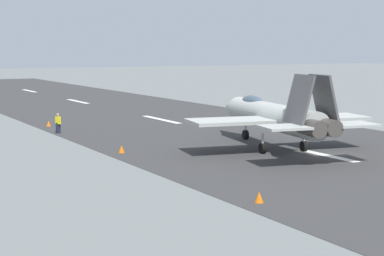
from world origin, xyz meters
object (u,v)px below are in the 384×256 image
Objects in this scene: crew_person at (58,123)px; marker_cone_near at (259,197)px; marker_cone_mid at (122,149)px; marker_cone_far at (49,124)px; fighter_jet at (272,115)px.

crew_person reaches higher than marker_cone_near.
marker_cone_mid and marker_cone_far have the same top height.
fighter_jet is 19.30m from crew_person.
marker_cone_far is (5.20, -0.71, -0.59)m from crew_person.
crew_person is at bearing 172.24° from marker_cone_far.
crew_person is 3.15× the size of marker_cone_near.
marker_cone_far is at bearing 0.00° from marker_cone_mid.
crew_person is 3.15× the size of marker_cone_far.
fighter_jet is at bearing -108.97° from marker_cone_mid.
marker_cone_near is 33.94m from marker_cone_far.
crew_person is 3.15× the size of marker_cone_mid.
fighter_jet reaches higher than crew_person.
fighter_jet is 11.15m from marker_cone_mid.
marker_cone_mid is 17.39m from marker_cone_far.
marker_cone_mid is (3.56, 10.34, -2.16)m from fighter_jet.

